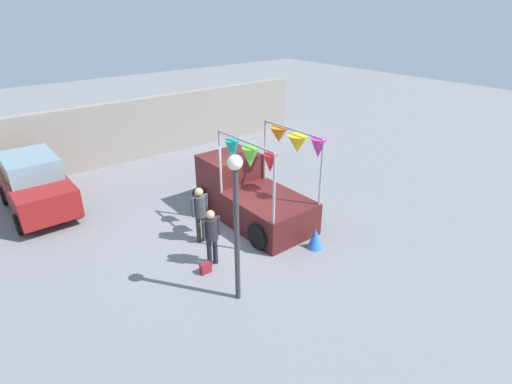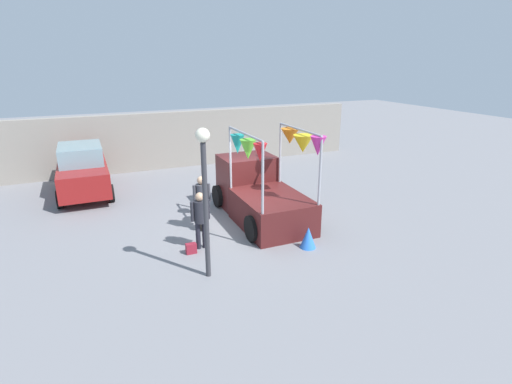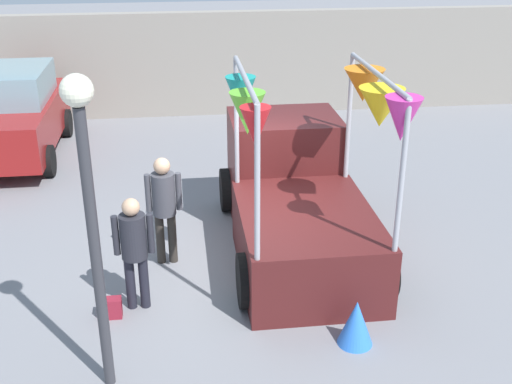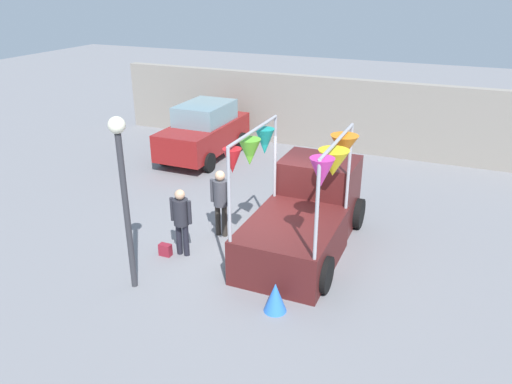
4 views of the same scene
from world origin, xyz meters
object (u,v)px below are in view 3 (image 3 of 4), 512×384
object	(u,v)px
handbag	(111,308)
street_lamp	(89,194)
folded_kite_bundle_azure	(356,323)
vendor_truck	(295,192)
parked_car	(14,114)
person_customer	(134,244)
person_vendor	(164,201)

from	to	relation	value
handbag	street_lamp	world-z (taller)	street_lamp
handbag	street_lamp	distance (m)	2.56
handbag	folded_kite_bundle_azure	distance (m)	3.18
handbag	folded_kite_bundle_azure	world-z (taller)	folded_kite_bundle_azure
vendor_truck	parked_car	world-z (taller)	vendor_truck
parked_car	person_customer	distance (m)	6.81
parked_car	folded_kite_bundle_azure	distance (m)	9.19
parked_car	handbag	xyz separation A→B (m)	(2.45, -6.41, -0.80)
vendor_truck	handbag	bearing A→B (deg)	-147.41
handbag	person_customer	bearing A→B (deg)	29.74
vendor_truck	handbag	size ratio (longest dim) A/B	14.58
parked_car	person_vendor	distance (m)	5.96
person_customer	person_vendor	bearing A→B (deg)	71.86
parked_car	folded_kite_bundle_azure	world-z (taller)	parked_car
vendor_truck	parked_car	bearing A→B (deg)	138.25
parked_car	person_vendor	bearing A→B (deg)	-57.70
street_lamp	person_vendor	bearing A→B (deg)	76.25
parked_car	person_vendor	size ratio (longest dim) A/B	2.37
parked_car	street_lamp	world-z (taller)	street_lamp
folded_kite_bundle_azure	parked_car	bearing A→B (deg)	126.70
parked_car	handbag	world-z (taller)	parked_car
person_customer	handbag	world-z (taller)	person_customer
handbag	folded_kite_bundle_azure	size ratio (longest dim) A/B	0.47
vendor_truck	folded_kite_bundle_azure	world-z (taller)	vendor_truck
vendor_truck	person_customer	world-z (taller)	vendor_truck
person_customer	street_lamp	size ratio (longest dim) A/B	0.45
person_vendor	handbag	world-z (taller)	person_vendor
person_vendor	handbag	xyz separation A→B (m)	(-0.73, -1.37, -0.88)
parked_car	folded_kite_bundle_azure	bearing A→B (deg)	-53.30
folded_kite_bundle_azure	street_lamp	bearing A→B (deg)	-173.22
person_customer	street_lamp	world-z (taller)	street_lamp
parked_car	folded_kite_bundle_azure	xyz separation A→B (m)	(5.48, -7.35, -0.64)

